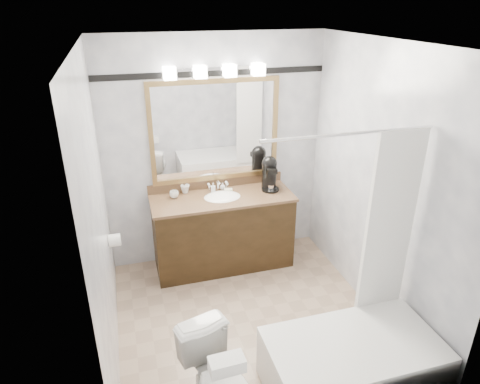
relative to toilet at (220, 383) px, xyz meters
name	(u,v)px	position (x,y,z in m)	size (l,w,h in m)	color
room	(251,203)	(0.50, 0.90, 0.91)	(2.42, 2.62, 2.52)	#9E836B
vanity	(223,230)	(0.50, 1.92, 0.10)	(1.53, 0.58, 0.97)	black
mirror	(215,131)	(0.50, 2.19, 1.16)	(1.40, 0.04, 1.10)	#9C7A46
vanity_light_bar	(215,71)	(0.50, 2.13, 1.79)	(1.02, 0.14, 0.12)	silver
accent_stripe	(213,73)	(0.50, 2.20, 1.76)	(2.40, 0.01, 0.06)	black
bathtub	(354,357)	(1.06, 0.01, -0.06)	(1.30, 0.75, 1.96)	white
tp_roll	(115,240)	(-0.64, 1.57, 0.36)	(0.12, 0.12, 0.11)	white
toilet	(220,383)	(0.00, 0.00, 0.00)	(0.38, 0.67, 0.69)	white
tissue_box	(227,364)	(0.00, -0.22, 0.39)	(0.22, 0.12, 0.09)	white
coffee_maker	(269,172)	(1.06, 1.99, 0.70)	(0.19, 0.25, 0.38)	black
cup_left	(174,194)	(0.01, 2.04, 0.54)	(0.09, 0.09, 0.07)	white
cup_right	(185,189)	(0.14, 2.14, 0.55)	(0.10, 0.10, 0.09)	white
soap_bottle_a	(213,188)	(0.44, 2.06, 0.56)	(0.05, 0.05, 0.11)	white
soap_bottle_b	(223,186)	(0.56, 2.11, 0.55)	(0.06, 0.06, 0.08)	white
soap_bar	(228,190)	(0.60, 2.04, 0.52)	(0.09, 0.06, 0.03)	beige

